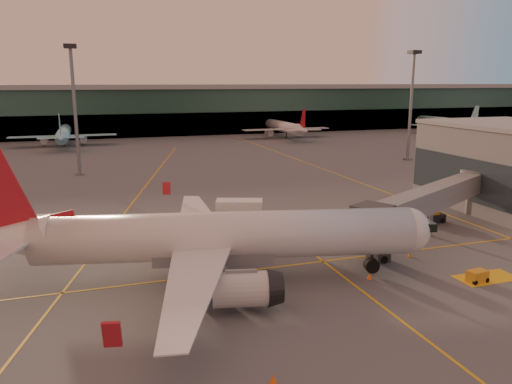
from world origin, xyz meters
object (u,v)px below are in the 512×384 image
object	(u,v)px
catering_truck	(240,215)
main_airplane	(211,238)
gpu_cart	(477,276)
pushback_tug	(431,217)

from	to	relation	value
catering_truck	main_airplane	bearing A→B (deg)	-97.87
main_airplane	gpu_cart	xyz separation A→B (m)	(23.70, -8.08, -3.68)
catering_truck	gpu_cart	bearing A→B (deg)	-32.78
main_airplane	pushback_tug	size ratio (longest dim) A/B	11.88
main_airplane	pushback_tug	world-z (taller)	main_airplane
main_airplane	pushback_tug	bearing A→B (deg)	30.70
main_airplane	catering_truck	bearing A→B (deg)	75.97
catering_truck	pushback_tug	xyz separation A→B (m)	(25.88, -2.78, -1.74)
catering_truck	gpu_cart	size ratio (longest dim) A/B	2.97
catering_truck	pushback_tug	bearing A→B (deg)	12.74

